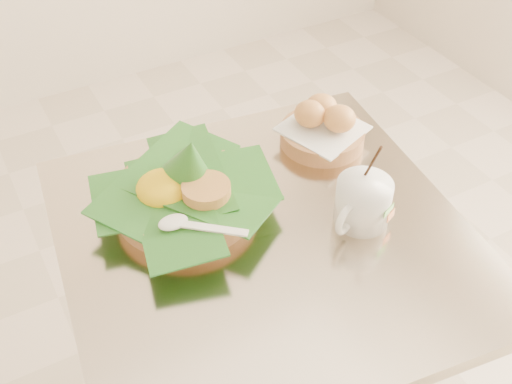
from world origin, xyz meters
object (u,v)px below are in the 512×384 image
bread_basket (323,127)px  coffee_mug (362,202)px  cafe_table (264,311)px  rice_basket (185,189)px

bread_basket → coffee_mug: 0.24m
coffee_mug → cafe_table: bearing=162.5°
bread_basket → coffee_mug: (-0.07, -0.23, 0.01)m
cafe_table → rice_basket: 0.31m
cafe_table → bread_basket: (0.23, 0.18, 0.26)m
rice_basket → coffee_mug: bearing=-35.1°
rice_basket → cafe_table: bearing=-54.3°
rice_basket → bread_basket: 0.33m
rice_basket → coffee_mug: (0.26, -0.18, 0.00)m
rice_basket → bread_basket: (0.33, 0.05, -0.01)m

